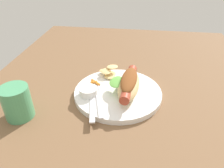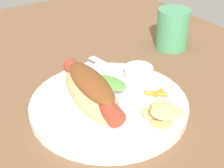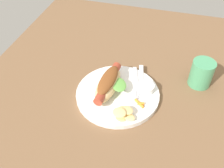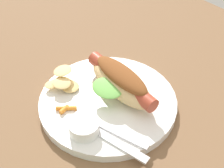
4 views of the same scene
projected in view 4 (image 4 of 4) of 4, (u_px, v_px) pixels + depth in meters
ground_plane at (112, 102)px, 65.44cm from camera, size 120.00×90.00×1.80cm
plate at (108, 102)px, 62.97cm from camera, size 25.59×25.59×1.60cm
hot_dog at (121, 81)px, 61.89cm from camera, size 17.30×9.59×5.47cm
sauce_ramekin at (84, 127)px, 55.95cm from camera, size 5.16×5.16×2.25cm
fork at (112, 130)px, 56.72cm from camera, size 14.24×5.01×0.40cm
knife at (113, 141)px, 55.10cm from camera, size 13.51×4.04×0.36cm
chips_pile at (63, 81)px, 64.26cm from camera, size 6.93×6.58×3.07cm
carrot_garnish at (65, 109)px, 60.11cm from camera, size 3.04×3.33×0.85cm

